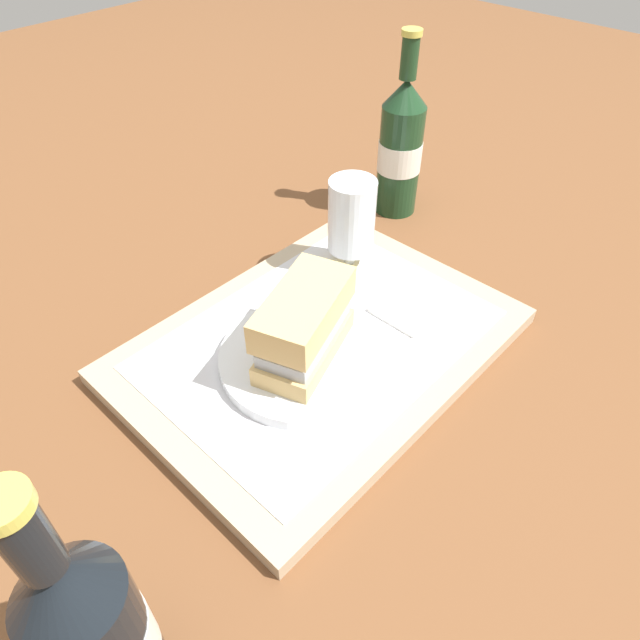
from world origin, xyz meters
The scene contains 9 objects.
ground_plane centered at (0.00, 0.00, 0.00)m, with size 3.00×3.00×0.00m, color brown.
tray centered at (0.00, 0.00, 0.01)m, with size 0.44×0.32×0.02m, color tan.
placemat centered at (0.00, 0.00, 0.02)m, with size 0.38×0.27×0.00m, color silver.
plate centered at (-0.04, -0.01, 0.03)m, with size 0.19×0.19×0.01m, color white.
sandwich centered at (-0.04, -0.01, 0.08)m, with size 0.14×0.10×0.08m.
beer_glass centered at (0.13, 0.07, 0.09)m, with size 0.06×0.06×0.12m.
napkin_folded centered at (0.12, -0.05, 0.02)m, with size 0.09×0.07×0.01m, color white.
beer_bottle centered at (0.31, 0.13, 0.10)m, with size 0.07×0.07×0.27m.
second_bottle centered at (-0.35, -0.14, 0.10)m, with size 0.07×0.07×0.27m.
Camera 1 is at (-0.35, -0.32, 0.49)m, focal length 32.06 mm.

